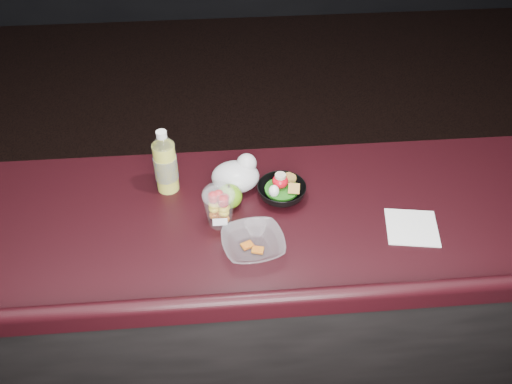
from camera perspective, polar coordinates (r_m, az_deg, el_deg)
The scene contains 9 objects.
room_shell at distance 1.13m, azimuth -0.52°, elevation 16.84°, with size 8.00×8.00×8.00m.
counter at distance 2.23m, azimuth -0.91°, elevation -11.84°, with size 4.06×0.71×1.02m.
lemonade_bottle at distance 1.91m, azimuth -9.03°, elevation 2.64°, with size 0.08×0.08×0.24m.
fruit_cup at distance 1.78m, azimuth -3.71°, elevation -1.30°, with size 0.10×0.10×0.15m.
green_apple at distance 1.86m, azimuth -2.69°, elevation -0.43°, with size 0.09×0.09×0.09m.
plastic_bag at distance 1.92m, azimuth -1.92°, elevation 1.71°, with size 0.16×0.13×0.12m.
snack_bowl at distance 1.90m, azimuth 2.54°, elevation 0.15°, with size 0.17×0.17×0.09m.
takeout_bowl at distance 1.73m, azimuth -0.29°, elevation -5.24°, with size 0.22×0.22×0.05m.
paper_napkin at distance 1.88m, azimuth 15.32°, elevation -3.44°, with size 0.16×0.16×0.00m, color white.
Camera 1 is at (-0.08, -1.03, 2.31)m, focal length 40.00 mm.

